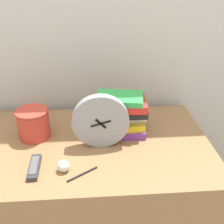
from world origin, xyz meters
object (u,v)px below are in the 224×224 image
Objects in this scene: crumpled_paper_ball at (63,166)px; pen at (81,174)px; book_stack at (123,113)px; basket at (33,123)px; desk_clock at (101,122)px; tv_remote at (34,167)px.

crumpled_paper_ball reaches higher than pen.
book_stack reaches higher than basket.
tv_remote is (-0.28, -0.15, -0.12)m from desk_clock.
desk_clock is 2.11× the size of pen.
basket reaches higher than pen.
crumpled_paper_ball is (0.16, -0.27, -0.05)m from basket.
desk_clock is 0.34m from tv_remote.
book_stack is at bearing 2.95° from basket.
basket is at bearing 99.52° from tv_remote.
basket is at bearing 121.49° from crumpled_paper_ball.
desk_clock is 1.61× the size of basket.
basket is 3.16× the size of crumpled_paper_ball.
tv_remote is 0.20m from pen.
book_stack reaches higher than crumpled_paper_ball.
basket is (-0.32, 0.10, -0.05)m from desk_clock.
desk_clock reaches higher than pen.
tv_remote is at bearing 165.98° from pen.
tv_remote is 0.12m from crumpled_paper_ball.
book_stack is (0.11, 0.12, -0.03)m from desk_clock.
book_stack is at bearing 46.95° from desk_clock.
book_stack reaches higher than tv_remote.
desk_clock is 0.17m from book_stack.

